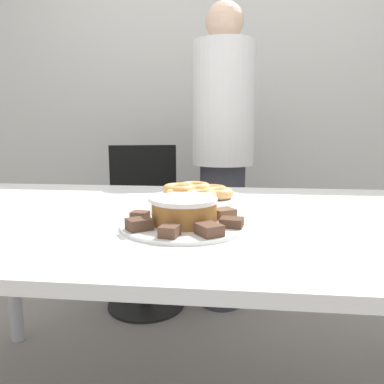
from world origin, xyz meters
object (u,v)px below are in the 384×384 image
Objects in this scene: plate_donuts at (198,198)px; person_standing at (223,153)px; plate_cake at (184,225)px; frosted_cake at (184,210)px; office_chair_left at (145,229)px.

person_standing is at bearing 84.53° from plate_donuts.
plate_donuts is at bearing 90.27° from plate_cake.
person_standing is 5.01× the size of plate_cake.
person_standing reaches higher than frosted_cake.
frosted_cake is (-0.07, -1.13, -0.08)m from person_standing.
plate_donuts is (0.37, -0.71, 0.32)m from office_chair_left.
person_standing is 1.13m from plate_cake.
plate_cake is at bearing -93.48° from person_standing.
office_chair_left is 1.22m from frosted_cake.
office_chair_left is 1.21m from plate_cake.
plate_donuts is (-0.07, -0.73, -0.12)m from person_standing.
plate_cake is at bearing -85.20° from office_chair_left.
plate_cake is (-0.07, -1.13, -0.12)m from person_standing.
office_chair_left is 2.60× the size of plate_donuts.
office_chair_left reaches higher than plate_cake.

